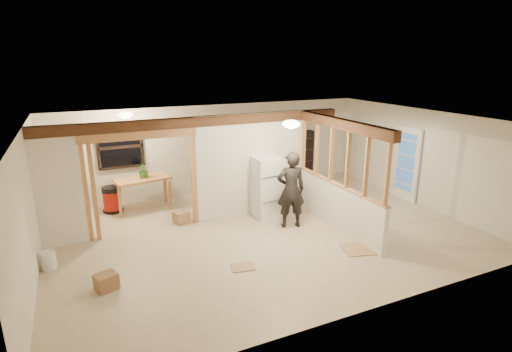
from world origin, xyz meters
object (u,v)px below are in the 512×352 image
bookshelf (300,156)px  work_table (144,194)px  refrigerator (267,187)px  shop_vac (112,199)px  woman (291,190)px

bookshelf → work_table: bearing=-174.5°
work_table → bookshelf: size_ratio=0.84×
refrigerator → shop_vac: 3.92m
woman → bookshelf: woman is taller
woman → work_table: size_ratio=1.32×
refrigerator → shop_vac: (-3.40, 1.91, -0.41)m
shop_vac → bookshelf: (5.64, 0.30, 0.47)m
work_table → bookshelf: bookshelf is taller
woman → bookshelf: bearing=-109.1°
refrigerator → bookshelf: (2.24, 2.21, 0.05)m
shop_vac → bookshelf: 5.67m
refrigerator → work_table: bearing=146.8°
refrigerator → woman: (0.22, -0.78, 0.14)m
work_table → refrigerator: bearing=-42.5°
refrigerator → woman: bearing=-74.5°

